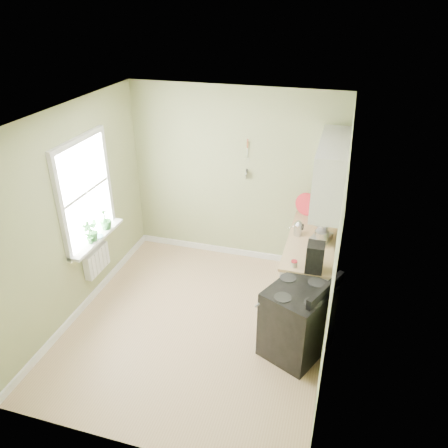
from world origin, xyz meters
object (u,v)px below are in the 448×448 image
(stove, at_px, (297,321))
(kettle, at_px, (298,228))
(coffee_maker, at_px, (315,258))
(stand_mixer, at_px, (322,228))

(stove, bearing_deg, kettle, 99.06)
(stove, relative_size, coffee_maker, 2.88)
(stove, bearing_deg, stand_mixer, 83.74)
(stove, bearing_deg, coffee_maker, 76.18)
(kettle, xyz_separation_m, coffee_maker, (0.29, -0.79, 0.07))
(coffee_maker, bearing_deg, kettle, 110.31)
(stand_mixer, bearing_deg, kettle, 170.03)
(stove, distance_m, stand_mixer, 1.32)
(stove, xyz_separation_m, kettle, (-0.19, 1.20, 0.56))
(stand_mixer, relative_size, coffee_maker, 1.17)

